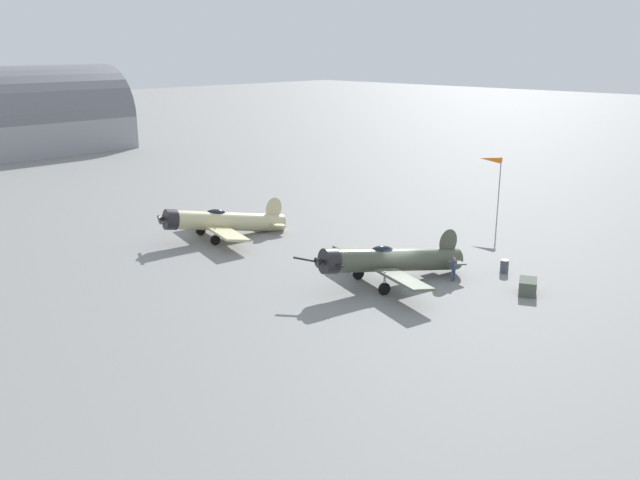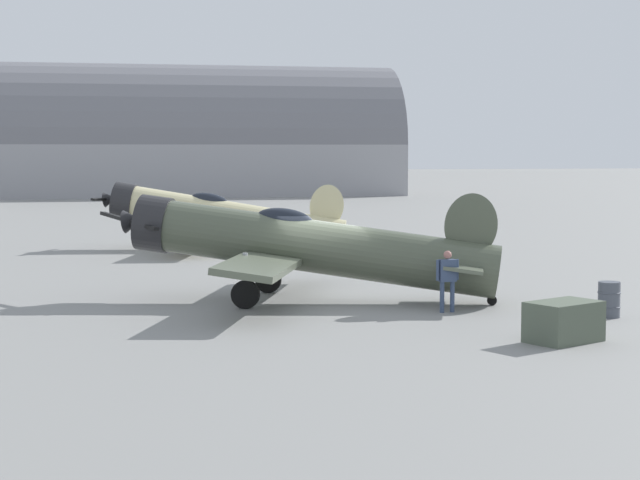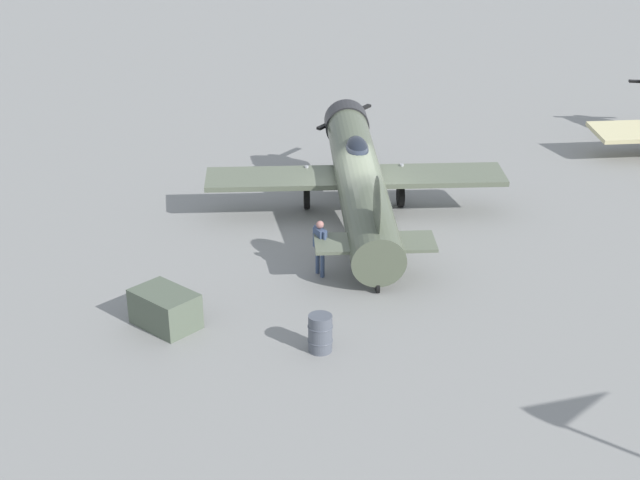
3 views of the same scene
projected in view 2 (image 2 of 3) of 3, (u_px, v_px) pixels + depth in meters
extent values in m
plane|color=gray|center=(320.00, 302.00, 30.94)|extent=(400.00, 400.00, 0.00)
cylinder|color=#4C5442|center=(320.00, 247.00, 30.80)|extent=(10.33, 4.80, 2.81)
cylinder|color=#232326|center=(155.00, 224.00, 31.45)|extent=(1.57, 1.92, 1.75)
cone|color=#232326|center=(133.00, 221.00, 31.54)|extent=(0.82, 0.85, 0.75)
cube|color=black|center=(128.00, 221.00, 31.56)|extent=(1.71, 2.94, 0.42)
ellipsoid|color=black|center=(285.00, 220.00, 30.88)|extent=(1.92, 1.29, 0.89)
cube|color=#565E4C|center=(278.00, 256.00, 31.00)|extent=(4.84, 10.18, 0.38)
ellipsoid|color=#4C5442|center=(471.00, 226.00, 30.13)|extent=(1.67, 0.67, 2.01)
cube|color=#565E4C|center=(463.00, 264.00, 30.26)|extent=(2.14, 3.57, 0.24)
cylinder|color=#999BA0|center=(245.00, 274.00, 29.48)|extent=(0.14, 0.14, 1.16)
cylinder|color=black|center=(245.00, 294.00, 29.53)|extent=(0.82, 0.45, 0.80)
cylinder|color=#999BA0|center=(268.00, 261.00, 32.76)|extent=(0.14, 0.14, 1.16)
cylinder|color=black|center=(268.00, 280.00, 32.81)|extent=(0.82, 0.45, 0.80)
cylinder|color=black|center=(492.00, 300.00, 30.23)|extent=(0.30, 0.19, 0.28)
cylinder|color=beige|center=(232.00, 219.00, 47.24)|extent=(10.23, 4.21, 3.08)
cylinder|color=#232326|center=(125.00, 201.00, 47.59)|extent=(1.55, 1.90, 1.77)
cone|color=#232326|center=(110.00, 199.00, 47.64)|extent=(0.81, 0.84, 0.76)
cube|color=black|center=(107.00, 199.00, 47.65)|extent=(1.39, 2.71, 0.20)
ellipsoid|color=black|center=(209.00, 201.00, 47.25)|extent=(1.92, 1.21, 0.94)
cube|color=#C6BC89|center=(205.00, 224.00, 47.36)|extent=(4.63, 10.25, 0.49)
ellipsoid|color=beige|center=(327.00, 206.00, 46.82)|extent=(1.74, 0.59, 2.11)
cube|color=#C6BC89|center=(322.00, 232.00, 46.94)|extent=(1.98, 3.57, 0.27)
cylinder|color=#999BA0|center=(184.00, 232.00, 45.78)|extent=(0.14, 0.14, 0.95)
cylinder|color=black|center=(184.00, 243.00, 45.82)|extent=(0.82, 0.41, 0.80)
cylinder|color=#999BA0|center=(199.00, 226.00, 49.08)|extent=(0.14, 0.14, 0.95)
cylinder|color=black|center=(199.00, 237.00, 49.12)|extent=(0.82, 0.41, 0.80)
cylinder|color=black|center=(340.00, 247.00, 46.92)|extent=(0.30, 0.17, 0.28)
cylinder|color=#384766|center=(442.00, 297.00, 28.83)|extent=(0.12, 0.12, 0.85)
cylinder|color=#384766|center=(452.00, 297.00, 28.91)|extent=(0.12, 0.12, 0.85)
cube|color=#384766|center=(447.00, 270.00, 28.81)|extent=(0.48, 0.27, 0.60)
sphere|color=#A36A62|center=(448.00, 255.00, 28.78)|extent=(0.22, 0.22, 0.22)
cylinder|color=#384766|center=(438.00, 270.00, 28.73)|extent=(0.09, 0.09, 0.56)
cylinder|color=#384766|center=(457.00, 270.00, 28.89)|extent=(0.09, 0.09, 0.56)
cube|color=#4C5647|center=(564.00, 322.00, 24.44)|extent=(1.98, 1.72, 0.94)
cylinder|color=#474C56|center=(609.00, 300.00, 28.02)|extent=(0.58, 0.58, 0.94)
torus|color=#474C56|center=(609.00, 292.00, 28.01)|extent=(0.61, 0.61, 0.04)
torus|color=#474C56|center=(609.00, 307.00, 28.04)|extent=(0.61, 0.61, 0.04)
cube|color=#939399|center=(199.00, 170.00, 104.40)|extent=(38.43, 16.27, 4.86)
cylinder|color=slate|center=(198.00, 145.00, 104.19)|extent=(38.43, 16.27, 15.53)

